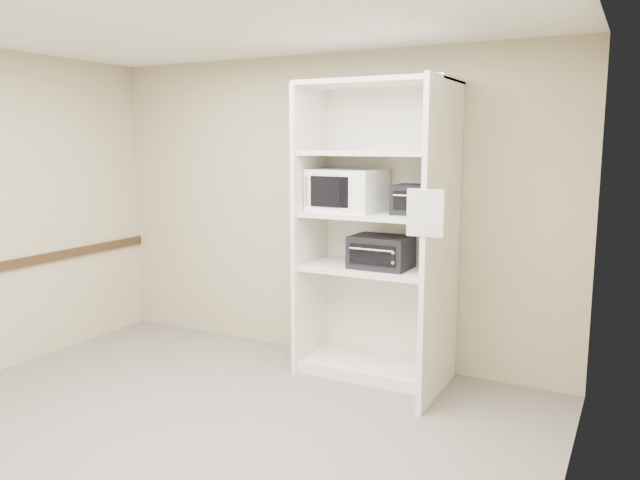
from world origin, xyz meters
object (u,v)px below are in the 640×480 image
at_px(shelving_unit, 381,242).
at_px(toaster_oven_upper, 421,200).
at_px(microwave, 347,190).
at_px(toaster_oven_lower, 381,252).

bearing_deg(shelving_unit, toaster_oven_upper, 5.09).
xyz_separation_m(shelving_unit, microwave, (-0.31, 0.01, 0.41)).
bearing_deg(toaster_oven_upper, microwave, -178.39).
height_order(shelving_unit, toaster_oven_lower, shelving_unit).
xyz_separation_m(shelving_unit, toaster_oven_lower, (0.01, -0.02, -0.08)).
height_order(microwave, toaster_oven_upper, microwave).
distance_m(shelving_unit, toaster_oven_upper, 0.48).
relative_size(shelving_unit, toaster_oven_upper, 5.91).
bearing_deg(toaster_oven_lower, toaster_oven_upper, 8.82).
xyz_separation_m(shelving_unit, toaster_oven_upper, (0.32, 0.03, 0.36)).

